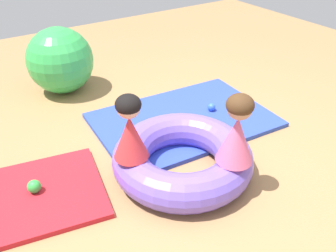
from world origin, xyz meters
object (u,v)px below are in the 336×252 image
(child_in_pink, at_px, (237,130))
(child_in_red, at_px, (130,128))
(inflatable_cushion, at_px, (182,157))
(play_ball_blue, at_px, (211,107))
(play_ball_green, at_px, (34,186))
(exercise_ball_large, at_px, (60,60))

(child_in_pink, bearing_deg, child_in_red, 175.54)
(inflatable_cushion, bearing_deg, child_in_pink, -64.08)
(play_ball_blue, distance_m, play_ball_green, 1.79)
(inflatable_cushion, distance_m, play_ball_blue, 0.94)
(inflatable_cushion, xyz_separation_m, play_ball_green, (-1.03, 0.36, -0.05))
(child_in_red, xyz_separation_m, play_ball_blue, (1.14, 0.50, -0.43))
(child_in_red, distance_m, play_ball_green, 0.82)
(play_ball_blue, xyz_separation_m, play_ball_green, (-1.78, -0.21, 0.01))
(child_in_red, bearing_deg, play_ball_blue, 158.14)
(inflatable_cushion, relative_size, play_ball_green, 11.12)
(inflatable_cushion, relative_size, child_in_pink, 2.12)
(inflatable_cushion, xyz_separation_m, child_in_red, (-0.39, 0.07, 0.37))
(play_ball_blue, relative_size, play_ball_green, 0.79)
(child_in_pink, distance_m, exercise_ball_large, 2.27)
(child_in_red, distance_m, child_in_pink, 0.71)
(child_in_red, bearing_deg, play_ball_green, -69.70)
(play_ball_blue, bearing_deg, inflatable_cushion, -143.02)
(child_in_red, bearing_deg, inflatable_cushion, 124.94)
(inflatable_cushion, xyz_separation_m, play_ball_blue, (0.75, 0.56, -0.06))
(play_ball_blue, distance_m, exercise_ball_large, 1.67)
(inflatable_cushion, relative_size, exercise_ball_large, 1.53)
(child_in_pink, bearing_deg, play_ball_green, -178.26)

